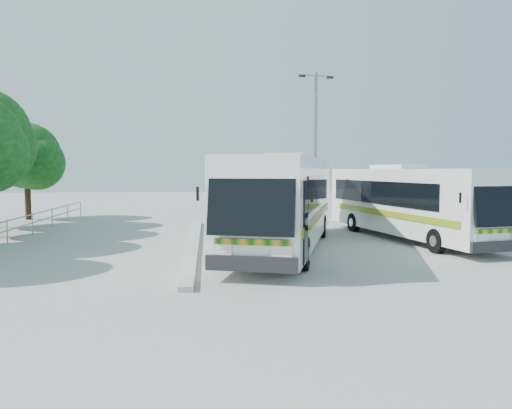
{
  "coord_description": "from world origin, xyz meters",
  "views": [
    {
      "loc": [
        -1.73,
        -18.35,
        3.08
      ],
      "look_at": [
        0.16,
        1.1,
        1.7
      ],
      "focal_mm": 35.0,
      "sensor_mm": 36.0,
      "label": 1
    }
  ],
  "objects": [
    {
      "name": "ground",
      "position": [
        0.0,
        0.0,
        0.0
      ],
      "size": [
        100.0,
        100.0,
        0.0
      ],
      "primitive_type": "plane",
      "color": "#A1A19C",
      "rests_on": "ground"
    },
    {
      "name": "kerb_divider",
      "position": [
        -2.3,
        2.0,
        0.07
      ],
      "size": [
        0.4,
        16.0,
        0.15
      ],
      "primitive_type": "cube",
      "color": "#B2B2AD",
      "rests_on": "ground"
    },
    {
      "name": "railing",
      "position": [
        -10.0,
        4.0,
        0.74
      ],
      "size": [
        0.06,
        22.0,
        1.0
      ],
      "color": "gray",
      "rests_on": "ground"
    },
    {
      "name": "tree_far_e",
      "position": [
        -12.63,
        13.3,
        3.89
      ],
      "size": [
        4.54,
        4.28,
        5.92
      ],
      "color": "#382314",
      "rests_on": "ground"
    },
    {
      "name": "coach_main",
      "position": [
        1.25,
        0.62,
        1.91
      ],
      "size": [
        6.11,
        12.75,
        3.49
      ],
      "rotation": [
        0.0,
        0.0,
        -0.3
      ],
      "color": "white",
      "rests_on": "ground"
    },
    {
      "name": "coach_adjacent",
      "position": [
        7.02,
        2.73,
        1.7
      ],
      "size": [
        4.15,
        11.4,
        3.1
      ],
      "rotation": [
        0.0,
        0.0,
        0.17
      ],
      "color": "silver",
      "rests_on": "ground"
    },
    {
      "name": "lamppost",
      "position": [
        4.5,
        10.22,
        4.78
      ],
      "size": [
        2.11,
        0.57,
        8.65
      ],
      "rotation": [
        0.0,
        0.0,
        0.18
      ],
      "color": "gray",
      "rests_on": "ground"
    }
  ]
}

